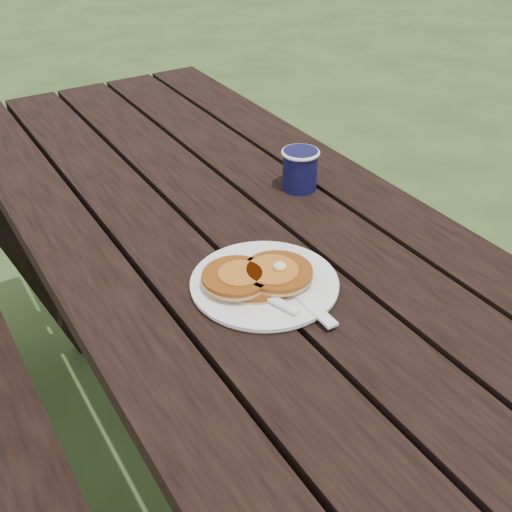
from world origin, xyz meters
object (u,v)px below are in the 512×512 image
plate (264,284)px  coffee_cup (300,167)px  pancake_stack (258,276)px  picnic_table (232,357)px

plate → coffee_cup: size_ratio=2.78×
plate → pancake_stack: bearing=173.4°
plate → pancake_stack: pancake_stack is taller
picnic_table → plate: bearing=-104.9°
picnic_table → pancake_stack: 0.48m
picnic_table → plate: size_ratio=7.34×
picnic_table → pancake_stack: pancake_stack is taller
picnic_table → pancake_stack: (-0.08, -0.24, 0.41)m
picnic_table → plate: plate is taller
picnic_table → coffee_cup: bearing=6.5°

